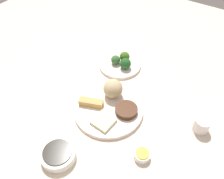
{
  "coord_description": "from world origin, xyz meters",
  "views": [
    {
      "loc": [
        0.32,
        -0.45,
        0.73
      ],
      "look_at": [
        -0.04,
        0.09,
        0.06
      ],
      "focal_mm": 37.59,
      "sensor_mm": 36.0,
      "label": 1
    }
  ],
  "objects": [
    {
      "name": "soy_sauce_bowl",
      "position": [
        -0.03,
        -0.23,
        0.04
      ],
      "size": [
        0.12,
        0.12,
        0.03
      ],
      "primitive_type": "cylinder",
      "color": "white",
      "rests_on": "tabletop"
    },
    {
      "name": "tabletop",
      "position": [
        0.0,
        0.0,
        0.01
      ],
      "size": [
        2.2,
        2.2,
        0.02
      ],
      "primitive_type": "cube",
      "color": "beige",
      "rests_on": "ground"
    },
    {
      "name": "broccoli_floret_0",
      "position": [
        -0.13,
        0.26,
        0.06
      ],
      "size": [
        0.04,
        0.04,
        0.04
      ],
      "primitive_type": "sphere",
      "color": "#366932",
      "rests_on": "broccoli_plate"
    },
    {
      "name": "broccoli_floret_2",
      "position": [
        -0.08,
        0.26,
        0.06
      ],
      "size": [
        0.05,
        0.05,
        0.05
      ],
      "primitive_type": "sphere",
      "color": "#205723",
      "rests_on": "broccoli_plate"
    },
    {
      "name": "sauce_ramekin_hot_mustard_liquid",
      "position": [
        0.2,
        -0.08,
        0.05
      ],
      "size": [
        0.04,
        0.04,
        0.0
      ],
      "primitive_type": "cylinder",
      "color": "yellow",
      "rests_on": "sauce_ramekin_hot_mustard"
    },
    {
      "name": "spring_roll",
      "position": [
        -0.07,
        0.0,
        0.05
      ],
      "size": [
        0.1,
        0.06,
        0.02
      ],
      "primitive_type": "cube",
      "rotation": [
        0.0,
        0.0,
        0.36
      ],
      "color": "tan",
      "rests_on": "main_plate"
    },
    {
      "name": "broccoli_floret_1",
      "position": [
        -0.11,
        0.31,
        0.06
      ],
      "size": [
        0.05,
        0.05,
        0.05
      ],
      "primitive_type": "sphere",
      "color": "#3C661D",
      "rests_on": "broccoli_plate"
    },
    {
      "name": "stir_fry_heap",
      "position": [
        0.06,
        0.05,
        0.05
      ],
      "size": [
        0.09,
        0.09,
        0.02
      ],
      "primitive_type": "cylinder",
      "color": "#492916",
      "rests_on": "main_plate"
    },
    {
      "name": "crab_rangoon_wonton",
      "position": [
        0.02,
        -0.04,
        0.04
      ],
      "size": [
        0.08,
        0.08,
        0.01
      ],
      "primitive_type": "cube",
      "rotation": [
        0.0,
        0.0,
        -0.07
      ],
      "color": "beige",
      "rests_on": "main_plate"
    },
    {
      "name": "broccoli_plate",
      "position": [
        -0.11,
        0.27,
        0.03
      ],
      "size": [
        0.19,
        0.19,
        0.01
      ],
      "primitive_type": "cylinder",
      "color": "white",
      "rests_on": "tabletop"
    },
    {
      "name": "main_plate",
      "position": [
        -0.01,
        0.02,
        0.03
      ],
      "size": [
        0.27,
        0.27,
        0.02
      ],
      "primitive_type": "cylinder",
      "color": "white",
      "rests_on": "tabletop"
    },
    {
      "name": "sauce_ramekin_hot_mustard",
      "position": [
        0.2,
        -0.08,
        0.03
      ],
      "size": [
        0.05,
        0.05,
        0.02
      ],
      "primitive_type": "cylinder",
      "color": "white",
      "rests_on": "tabletop"
    },
    {
      "name": "rice_scoop",
      "position": [
        -0.03,
        0.09,
        0.07
      ],
      "size": [
        0.08,
        0.08,
        0.08
      ],
      "primitive_type": "sphere",
      "color": "tan",
      "rests_on": "main_plate"
    },
    {
      "name": "soy_sauce_bowl_liquid",
      "position": [
        -0.03,
        -0.23,
        0.05
      ],
      "size": [
        0.09,
        0.09,
        0.0
      ],
      "primitive_type": "cylinder",
      "color": "black",
      "rests_on": "soy_sauce_bowl"
    },
    {
      "name": "teacup",
      "position": [
        0.32,
        0.13,
        0.05
      ],
      "size": [
        0.06,
        0.06,
        0.05
      ],
      "primitive_type": "cylinder",
      "color": "silver",
      "rests_on": "tabletop"
    }
  ]
}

